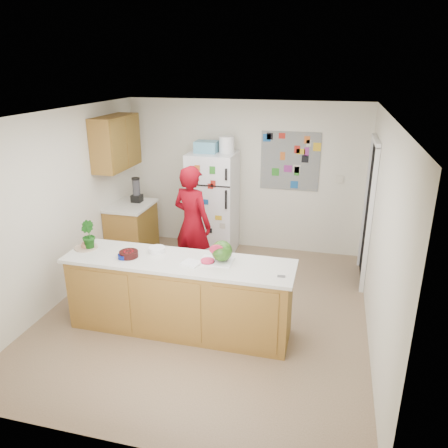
% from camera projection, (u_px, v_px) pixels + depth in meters
% --- Properties ---
extents(floor, '(4.00, 4.50, 0.02)m').
position_uv_depth(floor, '(208.00, 310.00, 5.72)').
color(floor, brown).
rests_on(floor, ground).
extents(wall_back, '(4.00, 0.02, 2.50)m').
position_uv_depth(wall_back, '(245.00, 176.00, 7.34)').
color(wall_back, beige).
rests_on(wall_back, ground).
extents(wall_left, '(0.02, 4.50, 2.50)m').
position_uv_depth(wall_left, '(61.00, 207.00, 5.75)').
color(wall_left, beige).
rests_on(wall_left, ground).
extents(wall_right, '(0.02, 4.50, 2.50)m').
position_uv_depth(wall_right, '(381.00, 235.00, 4.82)').
color(wall_right, beige).
rests_on(wall_right, ground).
extents(ceiling, '(4.00, 4.50, 0.02)m').
position_uv_depth(ceiling, '(205.00, 113.00, 4.85)').
color(ceiling, white).
rests_on(ceiling, wall_back).
extents(doorway, '(0.03, 0.85, 2.04)m').
position_uv_depth(doorway, '(369.00, 214.00, 6.23)').
color(doorway, black).
rests_on(doorway, ground).
extents(peninsula_base, '(2.60, 0.62, 0.88)m').
position_uv_depth(peninsula_base, '(179.00, 297.00, 5.16)').
color(peninsula_base, brown).
rests_on(peninsula_base, floor).
extents(peninsula_top, '(2.68, 0.70, 0.04)m').
position_uv_depth(peninsula_top, '(178.00, 261.00, 5.00)').
color(peninsula_top, silver).
rests_on(peninsula_top, peninsula_base).
extents(side_counter_base, '(0.60, 0.80, 0.86)m').
position_uv_depth(side_counter_base, '(132.00, 232.00, 7.19)').
color(side_counter_base, brown).
rests_on(side_counter_base, floor).
extents(side_counter_top, '(0.64, 0.84, 0.04)m').
position_uv_depth(side_counter_top, '(130.00, 206.00, 7.04)').
color(side_counter_top, silver).
rests_on(side_counter_top, side_counter_base).
extents(upper_cabinets, '(0.35, 1.00, 0.80)m').
position_uv_depth(upper_cabinets, '(116.00, 142.00, 6.67)').
color(upper_cabinets, brown).
rests_on(upper_cabinets, wall_left).
extents(refrigerator, '(0.75, 0.70, 1.70)m').
position_uv_depth(refrigerator, '(213.00, 204.00, 7.24)').
color(refrigerator, silver).
rests_on(refrigerator, floor).
extents(fridge_top_bin, '(0.35, 0.28, 0.18)m').
position_uv_depth(fridge_top_bin, '(206.00, 147.00, 6.94)').
color(fridge_top_bin, '#5999B2').
rests_on(fridge_top_bin, refrigerator).
extents(photo_collage, '(0.95, 0.01, 0.95)m').
position_uv_depth(photo_collage, '(290.00, 161.00, 7.05)').
color(photo_collage, slate).
rests_on(photo_collage, wall_back).
extents(person, '(0.73, 0.60, 1.71)m').
position_uv_depth(person, '(192.00, 224.00, 6.32)').
color(person, '#6D030D').
rests_on(person, floor).
extents(blender_appliance, '(0.12, 0.12, 0.38)m').
position_uv_depth(blender_appliance, '(136.00, 191.00, 7.10)').
color(blender_appliance, black).
rests_on(blender_appliance, side_counter_top).
extents(cutting_board, '(0.37, 0.28, 0.01)m').
position_uv_depth(cutting_board, '(216.00, 261.00, 4.94)').
color(cutting_board, white).
rests_on(cutting_board, peninsula_top).
extents(watermelon, '(0.24, 0.24, 0.24)m').
position_uv_depth(watermelon, '(222.00, 251.00, 4.90)').
color(watermelon, '#1A5015').
rests_on(watermelon, cutting_board).
extents(watermelon_slice, '(0.16, 0.16, 0.02)m').
position_uv_depth(watermelon_slice, '(207.00, 261.00, 4.91)').
color(watermelon_slice, red).
rests_on(watermelon_slice, cutting_board).
extents(cherry_bowl, '(0.28, 0.28, 0.07)m').
position_uv_depth(cherry_bowl, '(129.00, 254.00, 5.06)').
color(cherry_bowl, black).
rests_on(cherry_bowl, peninsula_top).
extents(white_bowl, '(0.20, 0.20, 0.06)m').
position_uv_depth(white_bowl, '(157.00, 250.00, 5.19)').
color(white_bowl, white).
rests_on(white_bowl, peninsula_top).
extents(cobalt_bowl, '(0.15, 0.15, 0.05)m').
position_uv_depth(cobalt_bowl, '(124.00, 256.00, 5.02)').
color(cobalt_bowl, navy).
rests_on(cobalt_bowl, peninsula_top).
extents(plate, '(0.30, 0.30, 0.02)m').
position_uv_depth(plate, '(86.00, 247.00, 5.31)').
color(plate, beige).
rests_on(plate, peninsula_top).
extents(paper_towel, '(0.24, 0.22, 0.02)m').
position_uv_depth(paper_towel, '(191.00, 263.00, 4.89)').
color(paper_towel, white).
rests_on(paper_towel, peninsula_top).
extents(keys, '(0.09, 0.04, 0.01)m').
position_uv_depth(keys, '(281.00, 276.00, 4.59)').
color(keys, slate).
rests_on(keys, peninsula_top).
extents(potted_plant, '(0.24, 0.22, 0.34)m').
position_uv_depth(potted_plant, '(88.00, 235.00, 5.25)').
color(potted_plant, '#12450D').
rests_on(potted_plant, peninsula_top).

